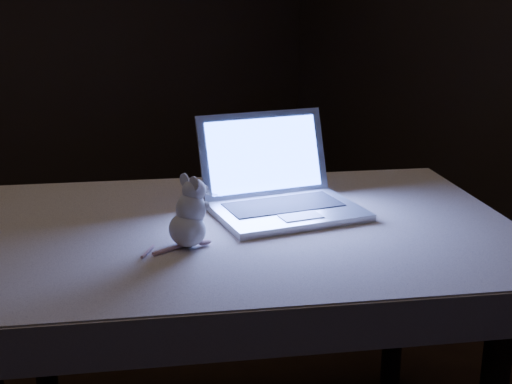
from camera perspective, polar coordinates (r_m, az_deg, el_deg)
table at (r=2.15m, az=-1.49°, el=-13.12°), size 1.75×1.48×0.80m
tablecloth at (r=1.95m, az=-1.46°, el=-4.81°), size 1.84×1.48×0.12m
laptop at (r=2.02m, az=2.76°, el=1.95°), size 0.49×0.44×0.29m
plush_mouse at (r=1.80m, az=-5.79°, el=-1.65°), size 0.17×0.17×0.19m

